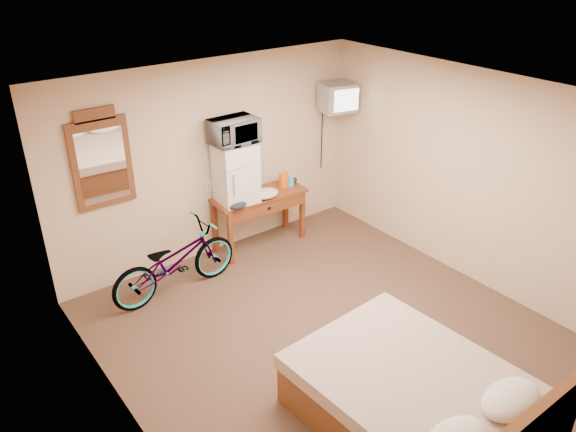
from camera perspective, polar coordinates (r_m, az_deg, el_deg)
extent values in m
plane|color=#443222|center=(6.04, 4.31, -12.00)|extent=(4.60, 4.60, 0.00)
plane|color=silver|center=(4.88, 5.32, 11.52)|extent=(4.60, 4.60, 0.00)
cube|color=beige|center=(7.06, -7.75, 5.59)|extent=(4.20, 0.04, 2.50)
cube|color=beige|center=(4.24, 26.42, -13.22)|extent=(4.20, 0.04, 2.50)
cube|color=beige|center=(4.43, -16.33, -9.29)|extent=(0.04, 4.60, 2.50)
cube|color=beige|center=(6.81, 18.14, 3.65)|extent=(0.04, 4.60, 2.50)
cube|color=silver|center=(7.14, -8.10, 2.95)|extent=(0.08, 0.01, 0.13)
cube|color=brown|center=(7.30, -2.97, 2.13)|extent=(1.27, 0.56, 0.04)
cube|color=brown|center=(7.06, -5.85, -2.33)|extent=(0.06, 0.06, 0.71)
cube|color=brown|center=(7.64, 1.45, 0.20)|extent=(0.06, 0.06, 0.71)
cube|color=brown|center=(7.35, -7.42, -1.18)|extent=(0.06, 0.06, 0.71)
cube|color=brown|center=(7.90, -0.27, 1.18)|extent=(0.06, 0.06, 0.71)
cube|color=brown|center=(7.19, -2.00, 0.86)|extent=(1.13, 0.11, 0.16)
cube|color=black|center=(7.18, -1.92, 0.81)|extent=(0.05, 0.02, 0.03)
cube|color=white|center=(6.97, -5.33, 4.40)|extent=(0.50, 0.48, 0.76)
cube|color=gray|center=(6.74, -4.35, 5.02)|extent=(0.46, 0.01, 0.00)
cylinder|color=gray|center=(6.73, -5.48, 3.12)|extent=(0.02, 0.02, 0.27)
imported|color=white|center=(6.79, -5.53, 8.58)|extent=(0.56, 0.39, 0.31)
cube|color=#DE5E13|center=(7.41, -0.47, 3.66)|extent=(0.11, 0.07, 0.22)
cylinder|color=#42AAE3|center=(7.49, 0.27, 3.64)|extent=(0.09, 0.09, 0.16)
ellipsoid|color=beige|center=(7.17, -2.30, 2.29)|extent=(0.35, 0.27, 0.11)
ellipsoid|color=black|center=(6.90, -5.16, 1.12)|extent=(0.24, 0.18, 0.09)
ellipsoid|color=black|center=(7.57, 0.28, 3.63)|extent=(0.19, 0.16, 0.09)
cube|color=black|center=(7.88, 3.67, 11.71)|extent=(0.14, 0.02, 0.14)
cylinder|color=black|center=(7.85, 3.89, 11.64)|extent=(0.05, 0.30, 0.05)
cube|color=gray|center=(7.67, 5.01, 11.92)|extent=(0.51, 0.45, 0.38)
cube|color=white|center=(7.54, 5.96, 11.62)|extent=(0.35, 0.09, 0.29)
cube|color=black|center=(7.80, 4.08, 12.22)|extent=(0.27, 0.07, 0.23)
cube|color=brown|center=(6.43, -18.38, 5.06)|extent=(0.66, 0.04, 1.00)
cube|color=brown|center=(6.26, -19.11, 9.72)|extent=(0.44, 0.04, 0.14)
cube|color=white|center=(6.41, -18.29, 4.85)|extent=(0.52, 0.01, 0.82)
imported|color=black|center=(6.58, -11.46, -4.52)|extent=(1.60, 0.64, 0.83)
cube|color=brown|center=(5.13, 12.52, -18.21)|extent=(1.52, 1.97, 0.40)
cube|color=#BAAA91|center=(4.96, 12.81, -16.17)|extent=(1.56, 2.01, 0.14)
ellipsoid|color=white|center=(4.84, 21.70, -16.92)|extent=(0.57, 0.35, 0.20)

